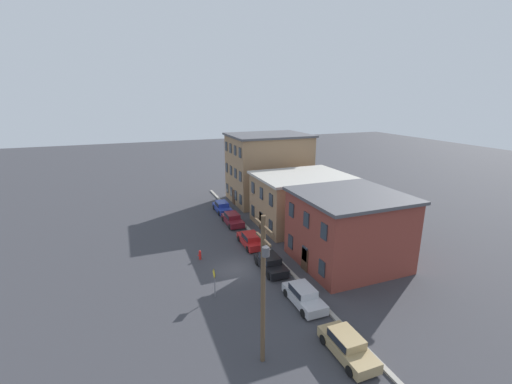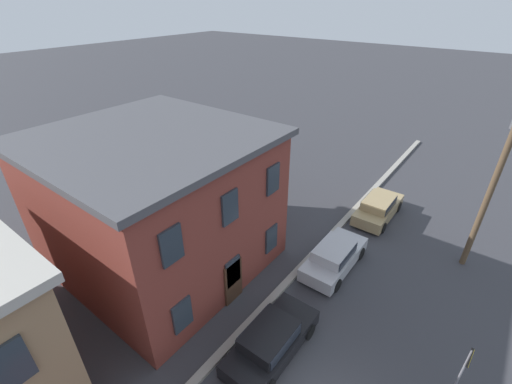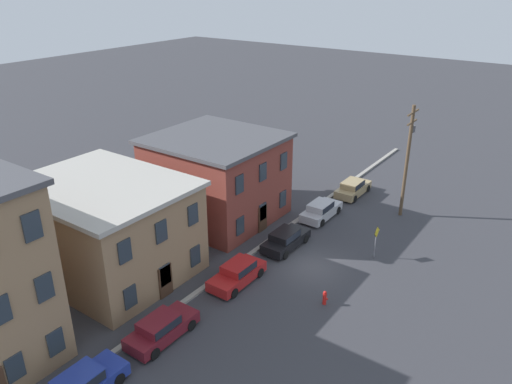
{
  "view_description": "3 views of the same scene",
  "coord_description": "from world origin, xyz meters",
  "px_view_note": "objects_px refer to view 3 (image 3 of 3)",
  "views": [
    {
      "loc": [
        27.91,
        -8.85,
        15.9
      ],
      "look_at": [
        -1.79,
        2.69,
        6.91
      ],
      "focal_mm": 24.0,
      "sensor_mm": 36.0,
      "label": 1
    },
    {
      "loc": [
        -5.97,
        -1.7,
        12.31
      ],
      "look_at": [
        0.84,
        3.46,
        7.36
      ],
      "focal_mm": 24.0,
      "sensor_mm": 36.0,
      "label": 2
    },
    {
      "loc": [
        -26.86,
        -14.17,
        19.03
      ],
      "look_at": [
        -0.35,
        4.63,
        4.72
      ],
      "focal_mm": 35.0,
      "sensor_mm": 36.0,
      "label": 3
    }
  ],
  "objects_px": {
    "car_silver": "(321,210)",
    "fire_hydrant": "(325,298)",
    "caution_sign": "(376,237)",
    "utility_pole": "(408,156)",
    "car_red": "(238,272)",
    "car_blue": "(82,384)",
    "car_black": "(286,239)",
    "car_maroon": "(161,328)",
    "car_tan": "(353,187)"
  },
  "relations": [
    {
      "from": "car_red",
      "to": "car_silver",
      "type": "xyz_separation_m",
      "value": [
        11.72,
        0.1,
        0.0
      ]
    },
    {
      "from": "car_black",
      "to": "utility_pole",
      "type": "height_order",
      "value": "utility_pole"
    },
    {
      "from": "car_maroon",
      "to": "car_silver",
      "type": "height_order",
      "value": "same"
    },
    {
      "from": "car_red",
      "to": "car_black",
      "type": "xyz_separation_m",
      "value": [
        5.75,
        -0.15,
        0.0
      ]
    },
    {
      "from": "car_maroon",
      "to": "car_red",
      "type": "bearing_deg",
      "value": -0.86
    },
    {
      "from": "car_blue",
      "to": "car_black",
      "type": "bearing_deg",
      "value": -1.12
    },
    {
      "from": "car_red",
      "to": "car_maroon",
      "type": "bearing_deg",
      "value": 179.14
    },
    {
      "from": "car_maroon",
      "to": "fire_hydrant",
      "type": "height_order",
      "value": "car_maroon"
    },
    {
      "from": "car_blue",
      "to": "car_silver",
      "type": "distance_m",
      "value": 23.95
    },
    {
      "from": "car_red",
      "to": "utility_pole",
      "type": "xyz_separation_m",
      "value": [
        16.2,
        -5.22,
        4.62
      ]
    },
    {
      "from": "car_maroon",
      "to": "caution_sign",
      "type": "relative_size",
      "value": 1.71
    },
    {
      "from": "car_tan",
      "to": "utility_pole",
      "type": "distance_m",
      "value": 7.09
    },
    {
      "from": "car_red",
      "to": "car_silver",
      "type": "height_order",
      "value": "same"
    },
    {
      "from": "car_maroon",
      "to": "car_tan",
      "type": "bearing_deg",
      "value": -0.35
    },
    {
      "from": "caution_sign",
      "to": "fire_hydrant",
      "type": "relative_size",
      "value": 2.68
    },
    {
      "from": "car_maroon",
      "to": "fire_hydrant",
      "type": "relative_size",
      "value": 4.58
    },
    {
      "from": "car_maroon",
      "to": "car_red",
      "type": "distance_m",
      "value": 6.97
    },
    {
      "from": "car_blue",
      "to": "car_black",
      "type": "height_order",
      "value": "same"
    },
    {
      "from": "utility_pole",
      "to": "car_black",
      "type": "bearing_deg",
      "value": 154.09
    },
    {
      "from": "car_red",
      "to": "car_black",
      "type": "distance_m",
      "value": 5.75
    },
    {
      "from": "caution_sign",
      "to": "car_black",
      "type": "bearing_deg",
      "value": 112.57
    },
    {
      "from": "fire_hydrant",
      "to": "car_maroon",
      "type": "bearing_deg",
      "value": 143.66
    },
    {
      "from": "car_red",
      "to": "caution_sign",
      "type": "bearing_deg",
      "value": -36.88
    },
    {
      "from": "car_silver",
      "to": "utility_pole",
      "type": "height_order",
      "value": "utility_pole"
    },
    {
      "from": "car_black",
      "to": "car_silver",
      "type": "distance_m",
      "value": 5.98
    },
    {
      "from": "car_silver",
      "to": "fire_hydrant",
      "type": "xyz_separation_m",
      "value": [
        -10.52,
        -6.0,
        -0.27
      ]
    },
    {
      "from": "utility_pole",
      "to": "car_blue",
      "type": "bearing_deg",
      "value": 169.19
    },
    {
      "from": "car_maroon",
      "to": "car_tan",
      "type": "height_order",
      "value": "same"
    },
    {
      "from": "car_silver",
      "to": "car_red",
      "type": "bearing_deg",
      "value": -179.52
    },
    {
      "from": "utility_pole",
      "to": "fire_hydrant",
      "type": "xyz_separation_m",
      "value": [
        -14.99,
        -0.69,
        -4.89
      ]
    },
    {
      "from": "utility_pole",
      "to": "car_silver",
      "type": "bearing_deg",
      "value": 130.06
    },
    {
      "from": "car_red",
      "to": "car_silver",
      "type": "bearing_deg",
      "value": 0.48
    },
    {
      "from": "car_blue",
      "to": "car_red",
      "type": "xyz_separation_m",
      "value": [
        12.22,
        -0.21,
        0.0
      ]
    },
    {
      "from": "car_silver",
      "to": "caution_sign",
      "type": "relative_size",
      "value": 1.71
    },
    {
      "from": "car_blue",
      "to": "fire_hydrant",
      "type": "xyz_separation_m",
      "value": [
        13.42,
        -6.11,
        -0.27
      ]
    },
    {
      "from": "car_silver",
      "to": "caution_sign",
      "type": "xyz_separation_m",
      "value": [
        -3.45,
        -6.3,
        0.96
      ]
    },
    {
      "from": "caution_sign",
      "to": "utility_pole",
      "type": "bearing_deg",
      "value": 7.08
    },
    {
      "from": "caution_sign",
      "to": "utility_pole",
      "type": "height_order",
      "value": "utility_pole"
    },
    {
      "from": "car_maroon",
      "to": "utility_pole",
      "type": "height_order",
      "value": "utility_pole"
    },
    {
      "from": "car_red",
      "to": "fire_hydrant",
      "type": "bearing_deg",
      "value": -78.51
    },
    {
      "from": "car_black",
      "to": "car_tan",
      "type": "distance_m",
      "value": 11.89
    },
    {
      "from": "car_silver",
      "to": "caution_sign",
      "type": "height_order",
      "value": "caution_sign"
    },
    {
      "from": "car_tan",
      "to": "car_blue",
      "type": "bearing_deg",
      "value": 179.52
    },
    {
      "from": "car_blue",
      "to": "utility_pole",
      "type": "relative_size",
      "value": 0.46
    },
    {
      "from": "car_blue",
      "to": "caution_sign",
      "type": "relative_size",
      "value": 1.71
    },
    {
      "from": "car_tan",
      "to": "utility_pole",
      "type": "bearing_deg",
      "value": -105.58
    },
    {
      "from": "utility_pole",
      "to": "caution_sign",
      "type": "bearing_deg",
      "value": -172.92
    },
    {
      "from": "car_silver",
      "to": "fire_hydrant",
      "type": "relative_size",
      "value": 4.58
    },
    {
      "from": "car_blue",
      "to": "fire_hydrant",
      "type": "bearing_deg",
      "value": -24.48
    },
    {
      "from": "car_black",
      "to": "car_blue",
      "type": "bearing_deg",
      "value": 178.88
    }
  ]
}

